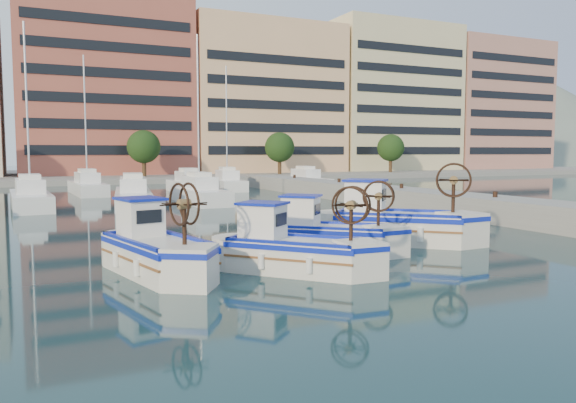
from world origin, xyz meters
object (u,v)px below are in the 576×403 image
at_px(fishing_boat_a, 155,248).
at_px(fishing_boat_d, 395,221).
at_px(fishing_boat_c, 327,233).
at_px(fishing_boat_b, 292,248).

bearing_deg(fishing_boat_a, fishing_boat_d, -2.23).
bearing_deg(fishing_boat_c, fishing_boat_a, 139.66).
bearing_deg(fishing_boat_c, fishing_boat_b, 175.20).
distance_m(fishing_boat_c, fishing_boat_d, 3.56).
bearing_deg(fishing_boat_d, fishing_boat_c, 146.06).
bearing_deg(fishing_boat_d, fishing_boat_a, 142.18).
distance_m(fishing_boat_a, fishing_boat_c, 6.16).
xyz_separation_m(fishing_boat_b, fishing_boat_c, (2.42, 2.28, -0.00)).
xyz_separation_m(fishing_boat_c, fishing_boat_d, (3.45, 0.85, 0.15)).
bearing_deg(fishing_boat_b, fishing_boat_d, -13.91).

